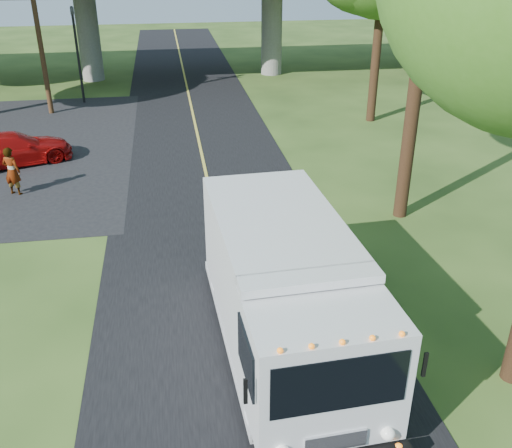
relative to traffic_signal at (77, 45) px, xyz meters
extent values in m
plane|color=#2C4518|center=(6.00, -26.00, -3.20)|extent=(120.00, 120.00, 0.00)
cube|color=black|center=(6.00, -16.00, -3.19)|extent=(7.00, 90.00, 0.02)
cube|color=gold|center=(6.00, -16.00, -3.17)|extent=(0.12, 90.00, 0.01)
cylinder|color=slate|center=(0.00, 6.00, -0.50)|extent=(1.40, 1.40, 5.40)
cylinder|color=slate|center=(12.00, 6.00, -0.50)|extent=(1.40, 1.40, 5.40)
cylinder|color=slate|center=(24.00, 6.00, -0.50)|extent=(1.40, 1.40, 5.40)
cylinder|color=black|center=(0.00, 0.00, -0.60)|extent=(0.14, 0.14, 5.20)
imported|color=black|center=(0.00, 0.00, 1.40)|extent=(0.18, 0.22, 1.10)
cylinder|color=#472D19|center=(-1.50, -2.00, 1.30)|extent=(0.26, 0.26, 9.00)
cylinder|color=#382314|center=(12.20, -17.00, 0.65)|extent=(0.44, 0.44, 7.70)
cylinder|color=#382314|center=(15.00, -6.00, 0.13)|extent=(0.44, 0.44, 6.65)
cube|color=silver|center=(6.83, -22.46, -1.37)|extent=(2.85, 4.92, 2.46)
cube|color=silver|center=(6.99, -25.84, -1.48)|extent=(2.71, 2.09, 2.24)
cube|color=black|center=(7.03, -26.80, -1.13)|extent=(2.29, 0.20, 1.04)
cube|color=silver|center=(6.85, -22.90, -2.87)|extent=(2.92, 6.45, 0.20)
cylinder|color=black|center=(5.87, -25.68, -2.71)|extent=(0.35, 1.00, 0.98)
cylinder|color=black|center=(8.09, -25.57, -2.71)|extent=(0.35, 1.00, 0.98)
cylinder|color=black|center=(5.65, -21.10, -2.71)|extent=(0.35, 1.00, 0.98)
cylinder|color=black|center=(7.87, -20.99, -2.71)|extent=(0.35, 1.00, 0.98)
imported|color=#980A09|center=(-1.72, -9.80, -2.53)|extent=(4.96, 3.40, 1.33)
imported|color=gray|center=(-1.05, -13.09, -2.30)|extent=(0.78, 0.66, 1.80)
camera|label=1|loc=(4.62, -33.46, 5.21)|focal=40.00mm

